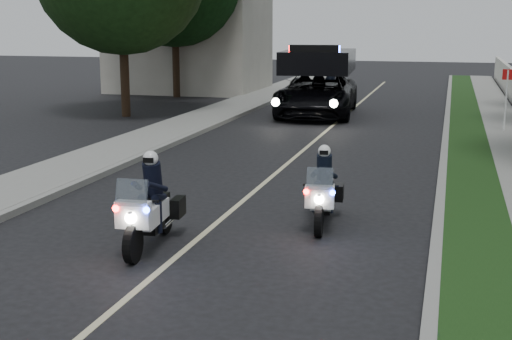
{
  "coord_description": "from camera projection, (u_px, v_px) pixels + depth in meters",
  "views": [
    {
      "loc": [
        4.19,
        -10.54,
        3.77
      ],
      "look_at": [
        0.67,
        1.9,
        1.0
      ],
      "focal_mm": 48.37,
      "sensor_mm": 36.0,
      "label": 1
    }
  ],
  "objects": [
    {
      "name": "sign_post",
      "position": [
        503.0,
        135.0,
        23.59
      ],
      "size": [
        0.43,
        0.43,
        2.31
      ],
      "primitive_type": null,
      "rotation": [
        0.0,
        0.0,
        -0.22
      ],
      "color": "#9E190B",
      "rests_on": "ground"
    },
    {
      "name": "bicycle",
      "position": [
        330.0,
        96.0,
        36.36
      ],
      "size": [
        0.73,
        1.66,
        0.84
      ],
      "primitive_type": "imported",
      "rotation": [
        0.0,
        0.0,
        0.11
      ],
      "color": "black",
      "rests_on": "ground"
    },
    {
      "name": "cyclist",
      "position": [
        330.0,
        96.0,
        36.36
      ],
      "size": [
        0.67,
        0.5,
        1.73
      ],
      "primitive_type": "imported",
      "rotation": [
        0.0,
        0.0,
        3.28
      ],
      "color": "black",
      "rests_on": "ground"
    },
    {
      "name": "sidewalk_left",
      "position": [
        151.0,
        138.0,
        22.6
      ],
      "size": [
        2.0,
        60.0,
        0.16
      ],
      "primitive_type": "cube",
      "color": "gray",
      "rests_on": "ground"
    },
    {
      "name": "curb_left",
      "position": [
        183.0,
        139.0,
        22.3
      ],
      "size": [
        0.2,
        60.0,
        0.15
      ],
      "primitive_type": "cube",
      "color": "gray",
      "rests_on": "ground"
    },
    {
      "name": "police_suv",
      "position": [
        317.0,
        115.0,
        28.63
      ],
      "size": [
        3.46,
        6.65,
        3.13
      ],
      "primitive_type": "imported",
      "rotation": [
        0.0,
        0.0,
        0.08
      ],
      "color": "black",
      "rests_on": "ground"
    },
    {
      "name": "police_moto_left",
      "position": [
        151.0,
        247.0,
        11.84
      ],
      "size": [
        0.86,
        2.01,
        1.66
      ],
      "primitive_type": null,
      "rotation": [
        0.0,
        0.0,
        0.09
      ],
      "color": "white",
      "rests_on": "ground"
    },
    {
      "name": "grass_verge",
      "position": [
        469.0,
        153.0,
        19.93
      ],
      "size": [
        1.2,
        60.0,
        0.16
      ],
      "primitive_type": "cube",
      "color": "#193814",
      "rests_on": "ground"
    },
    {
      "name": "police_moto_right",
      "position": [
        322.0,
        224.0,
        13.14
      ],
      "size": [
        0.8,
        1.85,
        1.53
      ],
      "primitive_type": null,
      "rotation": [
        0.0,
        0.0,
        0.09
      ],
      "color": "silver",
      "rests_on": "ground"
    },
    {
      "name": "tree_left_far",
      "position": [
        177.0,
        97.0,
        35.59
      ],
      "size": [
        9.01,
        9.01,
        11.78
      ],
      "primitive_type": null,
      "rotation": [
        0.0,
        0.0,
        0.34
      ],
      "color": "black",
      "rests_on": "ground"
    },
    {
      "name": "building_far",
      "position": [
        189.0,
        28.0,
        38.21
      ],
      "size": [
        8.0,
        6.0,
        7.0
      ],
      "primitive_type": "cube",
      "color": "#A8A396",
      "rests_on": "ground"
    },
    {
      "name": "ground",
      "position": [
        188.0,
        247.0,
        11.82
      ],
      "size": [
        120.0,
        120.0,
        0.0
      ],
      "primitive_type": "plane",
      "color": "black",
      "rests_on": "ground"
    },
    {
      "name": "lane_marking",
      "position": [
        307.0,
        147.0,
        21.23
      ],
      "size": [
        0.12,
        50.0,
        0.01
      ],
      "primitive_type": "cube",
      "color": "#BFB78C",
      "rests_on": "ground"
    },
    {
      "name": "curb_right",
      "position": [
        444.0,
        152.0,
        20.12
      ],
      "size": [
        0.2,
        60.0,
        0.15
      ],
      "primitive_type": "cube",
      "color": "gray",
      "rests_on": "ground"
    },
    {
      "name": "tree_left_near",
      "position": [
        126.0,
        116.0,
        28.33
      ],
      "size": [
        7.88,
        7.88,
        11.52
      ],
      "primitive_type": null,
      "rotation": [
        0.0,
        0.0,
        -0.15
      ],
      "color": "#183712",
      "rests_on": "ground"
    }
  ]
}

